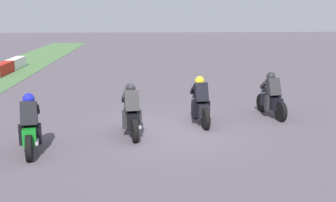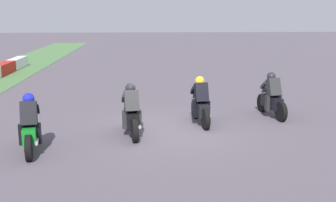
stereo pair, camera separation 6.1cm
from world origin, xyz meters
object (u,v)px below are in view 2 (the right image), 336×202
at_px(rider_lane_b, 200,105).
at_px(rider_lane_c, 131,114).
at_px(rider_lane_d, 30,128).
at_px(rider_lane_a, 272,98).

relative_size(rider_lane_b, rider_lane_c, 1.00).
distance_m(rider_lane_b, rider_lane_d, 5.28).
height_order(rider_lane_a, rider_lane_b, same).
bearing_deg(rider_lane_a, rider_lane_c, 103.07).
bearing_deg(rider_lane_c, rider_lane_a, -76.41).
height_order(rider_lane_b, rider_lane_c, same).
distance_m(rider_lane_b, rider_lane_c, 2.43).
bearing_deg(rider_lane_b, rider_lane_c, 111.54).
xyz_separation_m(rider_lane_a, rider_lane_b, (-0.79, 2.55, 0.00)).
bearing_deg(rider_lane_c, rider_lane_b, -71.03).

